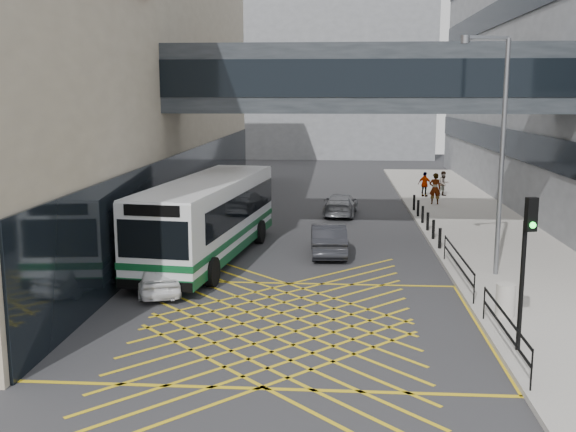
% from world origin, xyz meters
% --- Properties ---
extents(ground, '(120.00, 120.00, 0.00)m').
position_xyz_m(ground, '(0.00, 0.00, 0.00)').
color(ground, '#333335').
extents(building_far, '(28.00, 16.00, 18.00)m').
position_xyz_m(building_far, '(-2.00, 60.00, 9.00)').
color(building_far, gray).
rests_on(building_far, ground).
extents(skybridge, '(20.00, 4.10, 3.00)m').
position_xyz_m(skybridge, '(3.00, 12.00, 7.50)').
color(skybridge, '#2B3136').
rests_on(skybridge, ground).
extents(pavement, '(6.00, 54.00, 0.16)m').
position_xyz_m(pavement, '(9.00, 15.00, 0.08)').
color(pavement, '#A7A299').
rests_on(pavement, ground).
extents(box_junction, '(12.00, 9.00, 0.01)m').
position_xyz_m(box_junction, '(0.00, 0.00, 0.00)').
color(box_junction, gold).
rests_on(box_junction, ground).
extents(bus, '(4.21, 12.22, 3.36)m').
position_xyz_m(bus, '(-3.58, 8.06, 1.80)').
color(bus, silver).
rests_on(bus, ground).
extents(car_white, '(2.74, 4.23, 1.25)m').
position_xyz_m(car_white, '(-4.50, 3.14, 0.62)').
color(car_white, white).
rests_on(car_white, ground).
extents(car_dark, '(1.95, 4.46, 1.37)m').
position_xyz_m(car_dark, '(1.37, 9.15, 0.68)').
color(car_dark, black).
rests_on(car_dark, ground).
extents(car_silver, '(2.19, 4.41, 1.32)m').
position_xyz_m(car_silver, '(1.96, 18.89, 0.66)').
color(car_silver, gray).
rests_on(car_silver, ground).
extents(traffic_light, '(0.33, 0.49, 4.11)m').
position_xyz_m(traffic_light, '(6.56, -2.06, 2.83)').
color(traffic_light, black).
rests_on(traffic_light, pavement).
extents(street_lamp, '(1.93, 0.89, 8.68)m').
position_xyz_m(street_lamp, '(7.52, 5.71, 5.11)').
color(street_lamp, slate).
rests_on(street_lamp, pavement).
extents(litter_bin, '(0.58, 0.58, 1.00)m').
position_xyz_m(litter_bin, '(6.86, 0.87, 0.66)').
color(litter_bin, '#ADA89E').
rests_on(litter_bin, pavement).
extents(kerb_railings, '(0.05, 12.54, 1.00)m').
position_xyz_m(kerb_railings, '(6.15, 1.78, 0.88)').
color(kerb_railings, black).
rests_on(kerb_railings, pavement).
extents(bollards, '(0.14, 10.14, 0.90)m').
position_xyz_m(bollards, '(6.25, 15.00, 0.61)').
color(bollards, black).
rests_on(bollards, pavement).
extents(pedestrian_a, '(0.77, 0.56, 1.92)m').
position_xyz_m(pedestrian_a, '(7.76, 22.31, 1.12)').
color(pedestrian_a, gray).
rests_on(pedestrian_a, pavement).
extents(pedestrian_b, '(0.93, 0.82, 1.65)m').
position_xyz_m(pedestrian_b, '(8.83, 25.77, 0.99)').
color(pedestrian_b, gray).
rests_on(pedestrian_b, pavement).
extents(pedestrian_c, '(1.06, 0.91, 1.63)m').
position_xyz_m(pedestrian_c, '(7.54, 25.39, 0.98)').
color(pedestrian_c, gray).
rests_on(pedestrian_c, pavement).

